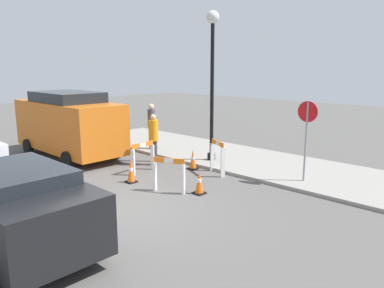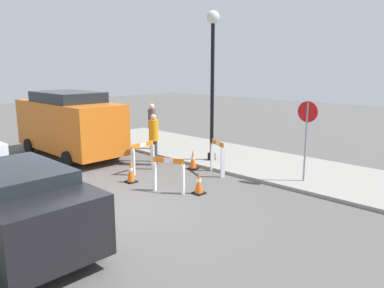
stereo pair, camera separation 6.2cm
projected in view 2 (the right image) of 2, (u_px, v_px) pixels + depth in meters
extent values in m
plane|color=#565451|center=(111.00, 215.00, 8.75)|extent=(60.00, 60.00, 0.00)
cube|color=gray|center=(263.00, 164.00, 13.18)|extent=(18.00, 3.65, 0.10)
cylinder|color=black|center=(212.00, 156.00, 13.48)|extent=(0.29, 0.29, 0.24)
cylinder|color=black|center=(212.00, 94.00, 13.03)|extent=(0.13, 0.13, 4.75)
sphere|color=silver|center=(213.00, 17.00, 12.51)|extent=(0.44, 0.44, 0.44)
cylinder|color=gray|center=(306.00, 142.00, 10.79)|extent=(0.06, 0.06, 2.31)
cylinder|color=red|center=(308.00, 112.00, 10.61)|extent=(0.60, 0.04, 0.60)
cube|color=white|center=(153.00, 157.00, 12.56)|extent=(0.14, 0.07, 0.84)
cube|color=white|center=(133.00, 162.00, 11.87)|extent=(0.14, 0.07, 0.84)
cube|color=orange|center=(143.00, 145.00, 12.11)|extent=(0.13, 0.95, 0.15)
cube|color=white|center=(143.00, 145.00, 12.11)|extent=(0.06, 0.29, 0.14)
cube|color=white|center=(155.00, 176.00, 10.39)|extent=(0.11, 0.14, 0.82)
cube|color=white|center=(183.00, 179.00, 10.12)|extent=(0.11, 0.14, 0.82)
cube|color=orange|center=(169.00, 161.00, 10.16)|extent=(0.83, 0.40, 0.15)
cube|color=white|center=(169.00, 161.00, 10.16)|extent=(0.26, 0.14, 0.14)
cube|color=white|center=(223.00, 163.00, 11.64)|extent=(0.11, 0.14, 0.94)
cube|color=white|center=(213.00, 157.00, 12.37)|extent=(0.11, 0.14, 0.94)
cube|color=orange|center=(218.00, 143.00, 11.89)|extent=(0.78, 0.38, 0.15)
cube|color=white|center=(218.00, 143.00, 11.89)|extent=(0.24, 0.13, 0.13)
cube|color=black|center=(199.00, 193.00, 10.20)|extent=(0.30, 0.30, 0.04)
cone|color=orange|center=(199.00, 182.00, 10.14)|extent=(0.23, 0.22, 0.61)
cylinder|color=white|center=(199.00, 181.00, 10.13)|extent=(0.13, 0.13, 0.09)
cube|color=black|center=(193.00, 169.00, 12.65)|extent=(0.30, 0.30, 0.04)
cone|color=orange|center=(193.00, 159.00, 12.58)|extent=(0.23, 0.22, 0.63)
cylinder|color=white|center=(193.00, 158.00, 12.57)|extent=(0.13, 0.13, 0.09)
cube|color=black|center=(131.00, 182.00, 11.21)|extent=(0.30, 0.30, 0.04)
cone|color=orange|center=(131.00, 170.00, 11.14)|extent=(0.23, 0.23, 0.65)
cylinder|color=white|center=(131.00, 169.00, 11.13)|extent=(0.13, 0.13, 0.09)
cylinder|color=#33333D|center=(154.00, 153.00, 13.13)|extent=(0.29, 0.29, 0.87)
cylinder|color=orange|center=(154.00, 130.00, 12.97)|extent=(0.41, 0.41, 0.73)
sphere|color=#DBAD89|center=(153.00, 117.00, 12.88)|extent=(0.24, 0.24, 0.20)
cylinder|color=#33333D|center=(152.00, 138.00, 15.26)|extent=(0.28, 0.28, 0.88)
cylinder|color=#4C4C51|center=(152.00, 118.00, 15.10)|extent=(0.38, 0.38, 0.73)
sphere|color=beige|center=(152.00, 107.00, 15.00)|extent=(0.28, 0.28, 0.23)
cylinder|color=black|center=(1.00, 185.00, 9.97)|extent=(0.60, 0.18, 0.60)
cube|color=black|center=(16.00, 208.00, 6.93)|extent=(3.88, 1.74, 1.06)
cube|color=#1E2328|center=(13.00, 181.00, 6.83)|extent=(2.13, 1.61, 0.49)
cylinder|color=black|center=(93.00, 240.00, 6.83)|extent=(0.60, 0.18, 0.60)
cylinder|color=black|center=(36.00, 206.00, 8.47)|extent=(0.60, 0.18, 0.60)
cube|color=#D16619|center=(69.00, 125.00, 14.27)|extent=(5.08, 1.94, 1.80)
cube|color=#1E2328|center=(68.00, 102.00, 14.09)|extent=(2.79, 1.78, 0.76)
cylinder|color=black|center=(116.00, 151.00, 14.06)|extent=(0.60, 0.18, 0.60)
cylinder|color=black|center=(68.00, 160.00, 12.70)|extent=(0.60, 0.18, 0.60)
cylinder|color=black|center=(74.00, 140.00, 16.21)|extent=(0.60, 0.18, 0.60)
cylinder|color=black|center=(29.00, 146.00, 14.84)|extent=(0.60, 0.18, 0.60)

